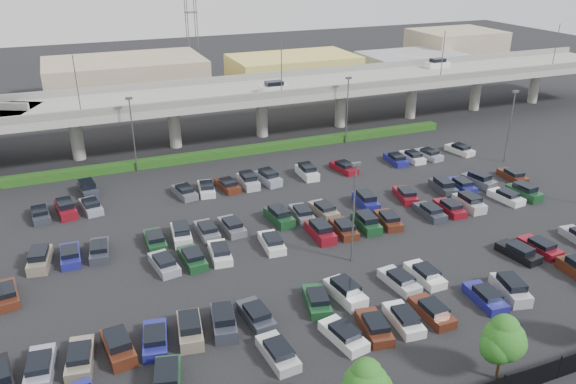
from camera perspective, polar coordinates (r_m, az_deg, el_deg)
The scene contains 8 objects.
ground at distance 62.03m, azimuth 2.96°, elevation -3.45°, with size 280.00×280.00×0.00m, color black.
overpass at distance 87.73m, azimuth -5.96°, elevation 9.61°, with size 150.00×13.00×15.80m.
hedge at distance 83.25m, azimuth -4.26°, elevation 4.26°, with size 66.00×1.60×1.10m, color #194112.
tree_row at distance 41.89m, azimuth 19.87°, elevation -14.37°, with size 65.07×3.66×5.94m.
parked_cars at distance 58.38m, azimuth 3.82°, elevation -4.66°, with size 63.03×41.66×1.67m.
light_poles at distance 59.63m, azimuth -1.32°, elevation 2.01°, with size 66.90×48.38×10.30m.
distant_buildings at distance 119.83m, azimuth -4.15°, elevation 11.96°, with size 138.00×24.00×9.00m.
comm_tower at distance 127.47m, azimuth -9.88°, elevation 17.81°, with size 2.40×2.40×30.00m.
Camera 1 is at (-23.57, -49.78, 28.52)m, focal length 35.00 mm.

